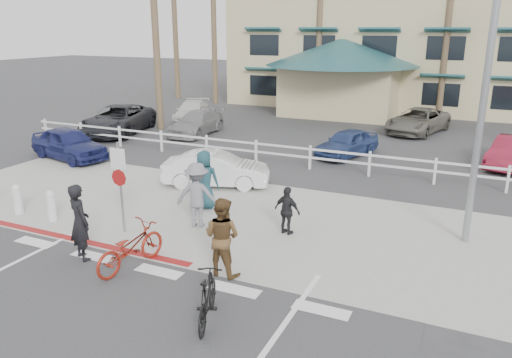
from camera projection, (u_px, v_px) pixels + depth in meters
The scene contains 32 objects.
ground at pixel (144, 283), 11.29m from camera, with size 140.00×140.00×0.00m, color #333335.
bike_path at pixel (80, 330), 9.55m from camera, with size 12.00×16.00×0.01m, color #333335.
sidewalk_plaza at pixel (234, 217), 15.20m from camera, with size 22.00×7.00×0.01m, color gray.
cross_street at pixel (282, 182), 18.67m from camera, with size 40.00×5.00×0.01m, color #333335.
parking_lot at pixel (347, 134), 26.93m from camera, with size 50.00×16.00×0.01m, color #333335.
curb_red at pixel (80, 241), 13.52m from camera, with size 7.00×0.25×0.02m, color maroon.
rail_fence at pixel (312, 158), 20.07m from camera, with size 29.40×0.16×1.00m, color silver, non-canonical shape.
building at pixel (425, 25), 35.78m from camera, with size 28.00×16.00×11.30m, color #CBBB8A, non-canonical shape.
sign_post at pixel (121, 183), 13.69m from camera, with size 0.50×0.10×2.90m, color gray, non-canonical shape.
bollard_0 at pixel (51, 206), 14.79m from camera, with size 0.26×0.26×0.95m, color silver, non-canonical shape.
bollard_1 at pixel (18, 199), 15.35m from camera, with size 0.26×0.26×0.95m, color silver, non-canonical shape.
streetlight_0 at pixel (487, 72), 12.16m from camera, with size 0.60×2.00×9.00m, color gray, non-canonical shape.
palm_0 at pixel (174, 0), 38.05m from camera, with size 4.00×4.00×15.00m, color black, non-canonical shape.
palm_1 at pixel (214, 13), 35.88m from camera, with size 4.00×4.00×13.00m, color black, non-canonical shape.
palm_3 at pixel (320, 3), 32.55m from camera, with size 4.00×4.00×14.00m, color black, non-canonical shape.
palm_5 at pixel (450, 10), 29.52m from camera, with size 4.00×4.00×13.00m, color black, non-canonical shape.
palm_10 at pixel (155, 18), 26.54m from camera, with size 4.00×4.00×12.00m, color black, non-canonical shape.
bike_red at pixel (130, 247), 11.87m from camera, with size 0.71×2.05×1.08m, color maroon.
rider_red at pixel (80, 222), 12.21m from camera, with size 0.71×0.47×1.95m, color black.
bike_black at pixel (207, 298), 9.69m from camera, with size 0.48×1.71×1.03m, color black.
rider_black at pixel (222, 237), 11.47m from camera, with size 0.91×0.71×1.88m, color brown.
pedestrian_a at pixel (197, 195), 14.26m from camera, with size 1.23×0.71×1.90m, color slate.
pedestrian_child at pixel (287, 211), 13.77m from camera, with size 0.81×0.34×1.39m, color black.
pedestrian_b at pixel (204, 180), 15.71m from camera, with size 0.92×0.60×1.88m, color #1A3E48.
car_white_sedan at pixel (216, 169), 18.01m from camera, with size 1.33×3.81×1.25m, color white.
car_red_compact at pixel (69, 144), 21.67m from camera, with size 1.63×4.05×1.38m, color navy.
lot_car_0 at pixel (118, 120), 26.86m from camera, with size 2.50×5.42×1.51m, color black.
lot_car_1 at pixel (197, 123), 26.67m from camera, with size 1.71×4.20×1.22m, color gray.
lot_car_2 at pixel (347, 143), 22.17m from camera, with size 1.43×3.54×1.21m, color navy.
lot_car_3 at pixel (512, 152), 20.46m from camera, with size 1.31×3.75×1.24m, color maroon.
lot_car_4 at pixel (192, 112), 30.19m from camera, with size 1.72×4.24×1.23m, color silver.
lot_car_5 at pixel (418, 121), 27.03m from camera, with size 2.18×4.74×1.32m, color #636057.
Camera 1 is at (6.51, -8.12, 5.58)m, focal length 35.00 mm.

